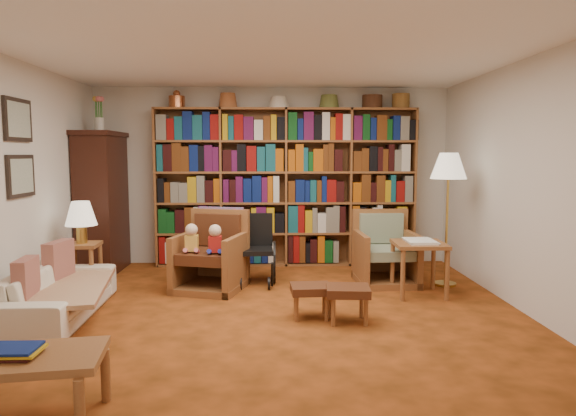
{
  "coord_description": "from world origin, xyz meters",
  "views": [
    {
      "loc": [
        0.02,
        -4.86,
        1.57
      ],
      "look_at": [
        0.18,
        0.6,
        0.99
      ],
      "focal_mm": 32.0,
      "sensor_mm": 36.0,
      "label": 1
    }
  ],
  "objects_px": {
    "armchair_sage": "(384,255)",
    "footstool_a": "(311,291)",
    "wheelchair": "(256,252)",
    "coffee_table": "(9,364)",
    "sofa": "(58,292)",
    "floor_lamp": "(448,171)",
    "side_table_papers": "(419,251)",
    "side_table_lamp": "(83,257)",
    "footstool_b": "(348,293)",
    "armchair_leather": "(211,256)"
  },
  "relations": [
    {
      "from": "armchair_sage",
      "to": "footstool_a",
      "type": "relative_size",
      "value": 2.22
    },
    {
      "from": "wheelchair",
      "to": "coffee_table",
      "type": "xyz_separation_m",
      "value": [
        -1.33,
        -3.23,
        -0.04
      ]
    },
    {
      "from": "sofa",
      "to": "floor_lamp",
      "type": "relative_size",
      "value": 1.05
    },
    {
      "from": "sofa",
      "to": "side_table_papers",
      "type": "bearing_deg",
      "value": -81.62
    },
    {
      "from": "side_table_lamp",
      "to": "coffee_table",
      "type": "relative_size",
      "value": 0.5
    },
    {
      "from": "side_table_papers",
      "to": "footstool_b",
      "type": "distance_m",
      "value": 1.31
    },
    {
      "from": "side_table_lamp",
      "to": "floor_lamp",
      "type": "height_order",
      "value": "floor_lamp"
    },
    {
      "from": "floor_lamp",
      "to": "footstool_b",
      "type": "distance_m",
      "value": 2.19
    },
    {
      "from": "armchair_leather",
      "to": "side_table_papers",
      "type": "relative_size",
      "value": 1.5
    },
    {
      "from": "side_table_papers",
      "to": "floor_lamp",
      "type": "bearing_deg",
      "value": 43.4
    },
    {
      "from": "floor_lamp",
      "to": "armchair_sage",
      "type": "bearing_deg",
      "value": 164.58
    },
    {
      "from": "floor_lamp",
      "to": "footstool_b",
      "type": "relative_size",
      "value": 3.72
    },
    {
      "from": "footstool_b",
      "to": "floor_lamp",
      "type": "bearing_deg",
      "value": 44.17
    },
    {
      "from": "armchair_leather",
      "to": "footstool_b",
      "type": "bearing_deg",
      "value": -42.17
    },
    {
      "from": "side_table_lamp",
      "to": "armchair_sage",
      "type": "height_order",
      "value": "armchair_sage"
    },
    {
      "from": "side_table_lamp",
      "to": "side_table_papers",
      "type": "height_order",
      "value": "side_table_papers"
    },
    {
      "from": "sofa",
      "to": "footstool_a",
      "type": "distance_m",
      "value": 2.43
    },
    {
      "from": "armchair_leather",
      "to": "footstool_a",
      "type": "relative_size",
      "value": 2.38
    },
    {
      "from": "armchair_sage",
      "to": "coffee_table",
      "type": "distance_m",
      "value": 4.35
    },
    {
      "from": "floor_lamp",
      "to": "wheelchair",
      "type": "bearing_deg",
      "value": 175.37
    },
    {
      "from": "coffee_table",
      "to": "footstool_a",
      "type": "bearing_deg",
      "value": 44.17
    },
    {
      "from": "armchair_sage",
      "to": "footstool_a",
      "type": "distance_m",
      "value": 1.71
    },
    {
      "from": "side_table_papers",
      "to": "coffee_table",
      "type": "bearing_deg",
      "value": -140.37
    },
    {
      "from": "wheelchair",
      "to": "side_table_papers",
      "type": "xyz_separation_m",
      "value": [
        1.83,
        -0.6,
        0.12
      ]
    },
    {
      "from": "armchair_sage",
      "to": "footstool_b",
      "type": "height_order",
      "value": "armchair_sage"
    },
    {
      "from": "armchair_leather",
      "to": "wheelchair",
      "type": "relative_size",
      "value": 1.11
    },
    {
      "from": "footstool_a",
      "to": "side_table_papers",
      "type": "bearing_deg",
      "value": 31.44
    },
    {
      "from": "floor_lamp",
      "to": "side_table_papers",
      "type": "bearing_deg",
      "value": -136.6
    },
    {
      "from": "armchair_leather",
      "to": "armchair_sage",
      "type": "relative_size",
      "value": 1.07
    },
    {
      "from": "side_table_lamp",
      "to": "footstool_a",
      "type": "xyz_separation_m",
      "value": [
        2.53,
        -1.02,
        -0.14
      ]
    },
    {
      "from": "armchair_leather",
      "to": "wheelchair",
      "type": "xyz_separation_m",
      "value": [
        0.52,
        0.22,
        0.0
      ]
    },
    {
      "from": "armchair_sage",
      "to": "side_table_lamp",
      "type": "bearing_deg",
      "value": -174.17
    },
    {
      "from": "armchair_sage",
      "to": "side_table_papers",
      "type": "distance_m",
      "value": 0.68
    },
    {
      "from": "sofa",
      "to": "floor_lamp",
      "type": "distance_m",
      "value": 4.42
    },
    {
      "from": "armchair_sage",
      "to": "wheelchair",
      "type": "xyz_separation_m",
      "value": [
        -1.58,
        -0.01,
        0.05
      ]
    },
    {
      "from": "footstool_a",
      "to": "floor_lamp",
      "type": "bearing_deg",
      "value": 34.93
    },
    {
      "from": "sofa",
      "to": "coffee_table",
      "type": "xyz_separation_m",
      "value": [
        0.52,
        -1.95,
        0.1
      ]
    },
    {
      "from": "footstool_a",
      "to": "footstool_b",
      "type": "height_order",
      "value": "footstool_b"
    },
    {
      "from": "side_table_lamp",
      "to": "armchair_sage",
      "type": "relative_size",
      "value": 0.64
    },
    {
      "from": "sofa",
      "to": "footstool_a",
      "type": "height_order",
      "value": "sofa"
    },
    {
      "from": "side_table_lamp",
      "to": "footstool_a",
      "type": "relative_size",
      "value": 1.42
    },
    {
      "from": "sofa",
      "to": "side_table_papers",
      "type": "relative_size",
      "value": 2.68
    },
    {
      "from": "armchair_leather",
      "to": "armchair_sage",
      "type": "height_order",
      "value": "armchair_leather"
    },
    {
      "from": "armchair_sage",
      "to": "footstool_a",
      "type": "bearing_deg",
      "value": -126.07
    },
    {
      "from": "wheelchair",
      "to": "footstool_b",
      "type": "bearing_deg",
      "value": -58.99
    },
    {
      "from": "armchair_sage",
      "to": "wheelchair",
      "type": "distance_m",
      "value": 1.58
    },
    {
      "from": "sofa",
      "to": "armchair_sage",
      "type": "relative_size",
      "value": 1.91
    },
    {
      "from": "armchair_leather",
      "to": "footstool_b",
      "type": "distance_m",
      "value": 1.93
    },
    {
      "from": "sofa",
      "to": "coffee_table",
      "type": "distance_m",
      "value": 2.02
    },
    {
      "from": "side_table_papers",
      "to": "coffee_table",
      "type": "xyz_separation_m",
      "value": [
        -3.17,
        -2.62,
        -0.16
      ]
    }
  ]
}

